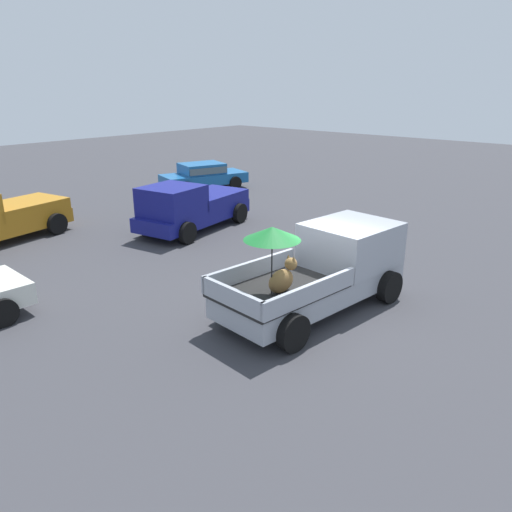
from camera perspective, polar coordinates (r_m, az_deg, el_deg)
The scene contains 4 objects.
ground_plane at distance 12.12m, azimuth 6.43°, elevation -6.15°, with size 80.00×80.00×0.00m, color #38383D.
pickup_truck_main at distance 12.04m, azimuth 7.93°, elevation -1.37°, with size 5.20×2.64×2.40m.
pickup_truck_red at distance 18.49m, azimuth -7.52°, elevation 5.60°, with size 5.03×2.79×1.80m.
parked_sedan_near at distance 25.96m, azimuth -6.09°, elevation 9.26°, with size 4.63×3.00×1.33m.
Camera 1 is at (-9.05, -6.19, 5.15)m, focal length 34.88 mm.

